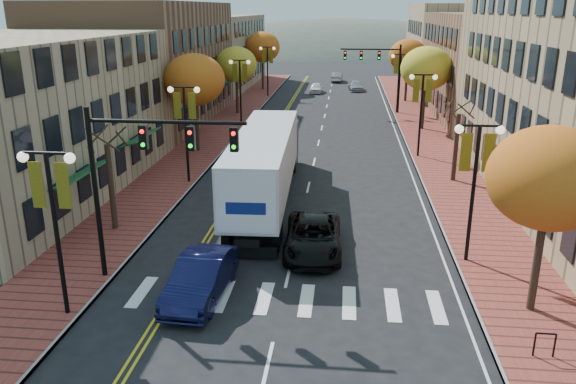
# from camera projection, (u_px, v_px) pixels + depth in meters

# --- Properties ---
(ground) EXTENTS (200.00, 200.00, 0.00)m
(ground) POSITION_uv_depth(u_px,v_px,m) (276.00, 328.00, 19.30)
(ground) COLOR black
(ground) RESTS_ON ground
(sidewalk_left) EXTENTS (4.00, 85.00, 0.15)m
(sidewalk_left) POSITION_uv_depth(u_px,v_px,m) (222.00, 128.00, 50.87)
(sidewalk_left) COLOR brown
(sidewalk_left) RESTS_ON ground
(sidewalk_right) EXTENTS (4.00, 85.00, 0.15)m
(sidewalk_right) POSITION_uv_depth(u_px,v_px,m) (424.00, 133.00, 49.10)
(sidewalk_right) COLOR brown
(sidewalk_right) RESTS_ON ground
(building_left_near) EXTENTS (12.00, 22.00, 9.00)m
(building_left_near) POSITION_uv_depth(u_px,v_px,m) (7.00, 118.00, 31.85)
(building_left_near) COLOR #9E8966
(building_left_near) RESTS_ON ground
(building_left_mid) EXTENTS (12.00, 24.00, 11.00)m
(building_left_mid) POSITION_uv_depth(u_px,v_px,m) (145.00, 63.00, 53.27)
(building_left_mid) COLOR brown
(building_left_mid) RESTS_ON ground
(building_left_far) EXTENTS (12.00, 26.00, 9.50)m
(building_left_far) POSITION_uv_depth(u_px,v_px,m) (208.00, 52.00, 77.13)
(building_left_far) COLOR #9E8966
(building_left_far) RESTS_ON ground
(building_right_mid) EXTENTS (15.00, 24.00, 10.00)m
(building_right_mid) POSITION_uv_depth(u_px,v_px,m) (513.00, 66.00, 55.61)
(building_right_mid) COLOR brown
(building_right_mid) RESTS_ON ground
(building_right_far) EXTENTS (15.00, 20.00, 11.00)m
(building_right_far) POSITION_uv_depth(u_px,v_px,m) (469.00, 46.00, 76.24)
(building_right_far) COLOR #9E8966
(building_right_far) RESTS_ON ground
(tree_left_a) EXTENTS (0.28, 0.28, 4.20)m
(tree_left_a) POSITION_uv_depth(u_px,v_px,m) (111.00, 187.00, 27.04)
(tree_left_a) COLOR #382619
(tree_left_a) RESTS_ON sidewalk_left
(tree_left_b) EXTENTS (4.48, 4.48, 7.21)m
(tree_left_b) POSITION_uv_depth(u_px,v_px,m) (194.00, 80.00, 41.16)
(tree_left_b) COLOR #382619
(tree_left_b) RESTS_ON sidewalk_left
(tree_left_c) EXTENTS (4.16, 4.16, 6.69)m
(tree_left_c) POSITION_uv_depth(u_px,v_px,m) (236.00, 64.00, 56.40)
(tree_left_c) COLOR #382619
(tree_left_c) RESTS_ON sidewalk_left
(tree_left_d) EXTENTS (4.61, 4.61, 7.42)m
(tree_left_d) POSITION_uv_depth(u_px,v_px,m) (262.00, 47.00, 73.24)
(tree_left_d) COLOR #382619
(tree_left_d) RESTS_ON sidewalk_left
(tree_right_a) EXTENTS (4.16, 4.16, 6.69)m
(tree_right_a) POSITION_uv_depth(u_px,v_px,m) (550.00, 178.00, 18.73)
(tree_right_a) COLOR #382619
(tree_right_a) RESTS_ON sidewalk_right
(tree_right_b) EXTENTS (0.28, 0.28, 4.20)m
(tree_right_b) POSITION_uv_depth(u_px,v_px,m) (456.00, 147.00, 34.72)
(tree_right_b) COLOR #382619
(tree_right_b) RESTS_ON sidewalk_right
(tree_right_c) EXTENTS (4.48, 4.48, 7.21)m
(tree_right_c) POSITION_uv_depth(u_px,v_px,m) (426.00, 69.00, 48.84)
(tree_right_c) COLOR #382619
(tree_right_c) RESTS_ON sidewalk_right
(tree_right_d) EXTENTS (4.35, 4.35, 7.00)m
(tree_right_d) POSITION_uv_depth(u_px,v_px,m) (408.00, 56.00, 64.01)
(tree_right_d) COLOR #382619
(tree_right_d) RESTS_ON sidewalk_right
(lamp_left_a) EXTENTS (1.96, 0.36, 6.05)m
(lamp_left_a) POSITION_uv_depth(u_px,v_px,m) (52.00, 203.00, 18.70)
(lamp_left_a) COLOR black
(lamp_left_a) RESTS_ON ground
(lamp_left_b) EXTENTS (1.96, 0.36, 6.05)m
(lamp_left_b) POSITION_uv_depth(u_px,v_px,m) (185.00, 116.00, 33.82)
(lamp_left_b) COLOR black
(lamp_left_b) RESTS_ON ground
(lamp_left_c) EXTENTS (1.96, 0.36, 6.05)m
(lamp_left_c) POSITION_uv_depth(u_px,v_px,m) (240.00, 80.00, 50.82)
(lamp_left_c) COLOR black
(lamp_left_c) RESTS_ON ground
(lamp_left_d) EXTENTS (1.96, 0.36, 6.05)m
(lamp_left_d) POSITION_uv_depth(u_px,v_px,m) (267.00, 62.00, 67.83)
(lamp_left_d) COLOR black
(lamp_left_d) RESTS_ON ground
(lamp_right_a) EXTENTS (1.96, 0.36, 6.05)m
(lamp_right_a) POSITION_uv_depth(u_px,v_px,m) (476.00, 167.00, 22.89)
(lamp_right_a) COLOR black
(lamp_right_a) RESTS_ON ground
(lamp_right_b) EXTENTS (1.96, 0.36, 6.05)m
(lamp_right_b) POSITION_uv_depth(u_px,v_px,m) (422.00, 99.00, 39.90)
(lamp_right_b) COLOR black
(lamp_right_b) RESTS_ON ground
(lamp_right_c) EXTENTS (1.96, 0.36, 6.05)m
(lamp_right_c) POSITION_uv_depth(u_px,v_px,m) (400.00, 72.00, 56.91)
(lamp_right_c) COLOR black
(lamp_right_c) RESTS_ON ground
(traffic_mast_near) EXTENTS (6.10, 0.35, 7.00)m
(traffic_mast_near) POSITION_uv_depth(u_px,v_px,m) (141.00, 163.00, 21.14)
(traffic_mast_near) COLOR black
(traffic_mast_near) RESTS_ON ground
(traffic_mast_far) EXTENTS (6.10, 0.34, 7.00)m
(traffic_mast_far) POSITION_uv_depth(u_px,v_px,m) (380.00, 65.00, 56.91)
(traffic_mast_far) COLOR black
(traffic_mast_far) RESTS_ON ground
(semi_truck) EXTENTS (3.27, 17.00, 4.23)m
(semi_truck) POSITION_uv_depth(u_px,v_px,m) (267.00, 159.00, 31.20)
(semi_truck) COLOR black
(semi_truck) RESTS_ON ground
(navy_sedan) EXTENTS (2.02, 5.03, 1.63)m
(navy_sedan) POSITION_uv_depth(u_px,v_px,m) (201.00, 278.00, 21.09)
(navy_sedan) COLOR black
(navy_sedan) RESTS_ON ground
(black_suv) EXTENTS (2.67, 5.47, 1.50)m
(black_suv) POSITION_uv_depth(u_px,v_px,m) (313.00, 237.00, 25.05)
(black_suv) COLOR black
(black_suv) RESTS_ON ground
(car_far_white) EXTENTS (1.63, 3.78, 1.27)m
(car_far_white) POSITION_uv_depth(u_px,v_px,m) (316.00, 88.00, 72.49)
(car_far_white) COLOR white
(car_far_white) RESTS_ON ground
(car_far_silver) EXTENTS (2.05, 4.46, 1.26)m
(car_far_silver) POSITION_uv_depth(u_px,v_px,m) (356.00, 86.00, 74.48)
(car_far_silver) COLOR #9B9BA2
(car_far_silver) RESTS_ON ground
(car_far_oncoming) EXTENTS (1.68, 4.17, 1.35)m
(car_far_oncoming) POSITION_uv_depth(u_px,v_px,m) (337.00, 77.00, 83.31)
(car_far_oncoming) COLOR #9C9DA4
(car_far_oncoming) RESTS_ON ground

